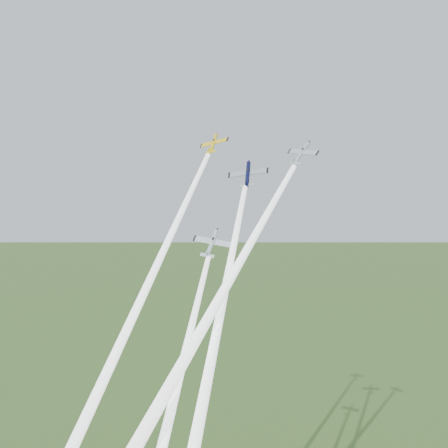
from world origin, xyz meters
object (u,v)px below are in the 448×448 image
at_px(plane_yellow, 213,144).
at_px(plane_silver_right, 301,153).
at_px(plane_navy, 248,174).
at_px(plane_silver_low, 212,243).

relative_size(plane_yellow, plane_silver_right, 1.01).
bearing_deg(plane_navy, plane_silver_right, -18.29).
relative_size(plane_yellow, plane_silver_low, 0.88).
bearing_deg(plane_silver_low, plane_silver_right, 10.38).
bearing_deg(plane_silver_right, plane_yellow, -176.69).
bearing_deg(plane_silver_right, plane_navy, -167.44).
height_order(plane_navy, plane_silver_low, plane_navy).
relative_size(plane_yellow, plane_navy, 0.84).
relative_size(plane_navy, plane_silver_right, 1.20).
relative_size(plane_navy, plane_silver_low, 1.04).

